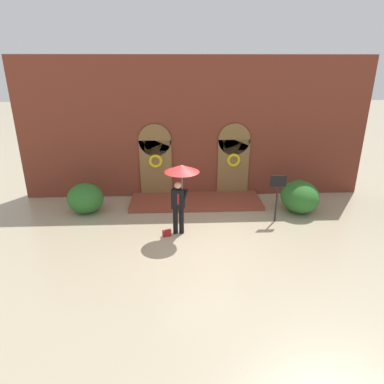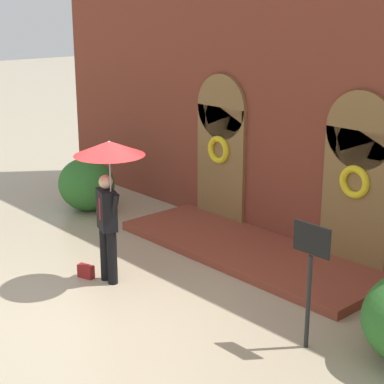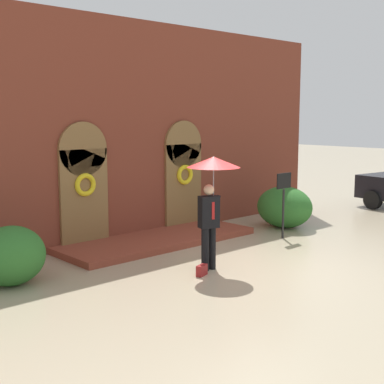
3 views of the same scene
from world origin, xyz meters
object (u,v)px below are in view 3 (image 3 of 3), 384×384
object	(u,v)px
person_with_umbrella	(212,179)
shrub_right	(284,207)
handbag	(202,270)
shrub_left	(11,256)
sign_post	(284,194)

from	to	relation	value
person_with_umbrella	shrub_right	distance (m)	4.93
handbag	shrub_left	size ratio (longest dim) A/B	0.21
person_with_umbrella	shrub_left	world-z (taller)	person_with_umbrella
handbag	person_with_umbrella	bearing A→B (deg)	5.25
sign_post	shrub_left	xyz separation A→B (m)	(-6.91, 1.08, -0.59)
handbag	shrub_right	distance (m)	5.30
person_with_umbrella	shrub_left	xyz separation A→B (m)	(-3.55, 1.82, -1.34)
sign_post	shrub_left	distance (m)	7.02
person_with_umbrella	sign_post	distance (m)	3.52
shrub_left	sign_post	bearing A→B (deg)	-8.85
handbag	sign_post	xyz separation A→B (m)	(3.84, 0.94, 1.05)
sign_post	shrub_left	world-z (taller)	sign_post
shrub_right	handbag	bearing A→B (deg)	-160.39
person_with_umbrella	handbag	bearing A→B (deg)	-157.57
person_with_umbrella	handbag	xyz separation A→B (m)	(-0.48, -0.20, -1.80)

